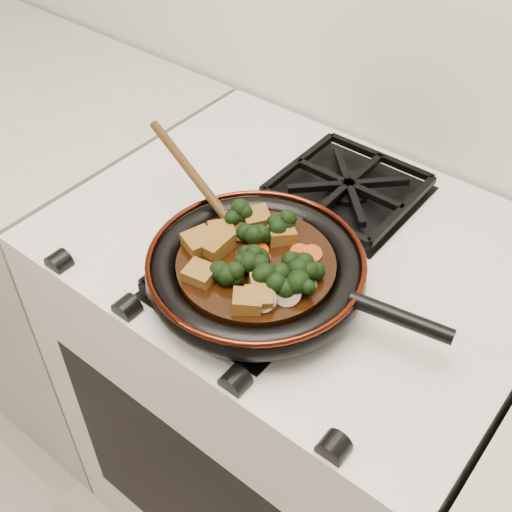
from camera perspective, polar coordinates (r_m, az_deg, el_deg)
The scene contains 33 objects.
stove at distance 1.37m, azimuth 3.00°, elevation -12.47°, with size 0.76×0.60×0.90m, color silver.
burner_grate_front at distance 0.94m, azimuth -1.06°, elevation -2.18°, with size 0.23×0.23×0.03m, color black, non-canonical shape.
burner_grate_back at distance 1.11m, azimuth 8.18°, elevation 5.96°, with size 0.23×0.23×0.03m, color black, non-canonical shape.
skillet at distance 0.91m, azimuth 0.13°, elevation -1.24°, with size 0.44×0.31×0.05m.
braising_sauce at distance 0.91m, azimuth 0.00°, elevation -0.96°, with size 0.23×0.23×0.02m, color black.
tofu_cube_0 at distance 0.92m, azimuth -5.07°, elevation 1.22°, with size 0.04×0.04×0.02m, color brown.
tofu_cube_1 at distance 0.86m, azimuth 0.55°, elevation -2.73°, with size 0.04×0.03×0.02m, color brown.
tofu_cube_2 at distance 0.84m, azimuth 0.27°, elevation -3.82°, with size 0.04×0.03×0.02m, color brown.
tofu_cube_3 at distance 0.96m, azimuth 0.06°, elevation 3.36°, with size 0.04×0.04×0.02m, color brown.
tofu_cube_4 at distance 0.93m, azimuth 2.28°, elevation 1.92°, with size 0.04×0.03×0.02m, color brown.
tofu_cube_5 at distance 0.84m, azimuth -0.82°, elevation -4.08°, with size 0.04×0.04×0.02m, color brown.
tofu_cube_6 at distance 0.92m, azimuth -3.80°, elevation 1.07°, with size 0.04×0.05×0.02m, color brown.
tofu_cube_7 at distance 0.87m, azimuth -4.97°, elevation -1.65°, with size 0.04×0.03×0.02m, color brown.
tofu_cube_8 at distance 0.94m, azimuth -3.05°, elevation 2.10°, with size 0.04×0.04×0.02m, color brown.
broccoli_floret_0 at distance 0.88m, azimuth -0.07°, elevation -0.82°, with size 0.06×0.06×0.05m, color black, non-canonical shape.
broccoli_floret_1 at distance 0.88m, azimuth 3.64°, elevation -1.27°, with size 0.06×0.06×0.05m, color black, non-canonical shape.
broccoli_floret_2 at distance 0.94m, azimuth 1.99°, elevation 2.68°, with size 0.06×0.06×0.05m, color black, non-canonical shape.
broccoli_floret_3 at distance 0.95m, azimuth -1.71°, elevation 3.31°, with size 0.06×0.06×0.05m, color black, non-canonical shape.
broccoli_floret_4 at distance 0.93m, azimuth -0.19°, elevation 1.77°, with size 0.06×0.06×0.05m, color black, non-canonical shape.
broccoli_floret_5 at distance 0.88m, azimuth -0.95°, elevation -0.38°, with size 0.05×0.05×0.06m, color black, non-canonical shape.
broccoli_floret_6 at distance 0.85m, azimuth 3.69°, elevation -2.93°, with size 0.06×0.06×0.05m, color black, non-canonical shape.
broccoli_floret_7 at distance 0.86m, azimuth 1.43°, elevation -2.14°, with size 0.06×0.06×0.05m, color black, non-canonical shape.
broccoli_floret_8 at distance 0.87m, azimuth -2.33°, elevation -1.68°, with size 0.06×0.06×0.05m, color black, non-canonical shape.
broccoli_floret_9 at distance 0.87m, azimuth 4.24°, elevation -1.33°, with size 0.06×0.06×0.05m, color black, non-canonical shape.
carrot_coin_0 at distance 0.91m, azimuth 3.91°, elevation 0.34°, with size 0.03×0.03×0.01m, color #B63205.
carrot_coin_1 at distance 0.91m, azimuth 0.16°, elevation 0.49°, with size 0.03×0.03×0.01m, color #B63205.
carrot_coin_2 at distance 0.91m, azimuth 5.01°, elevation 0.19°, with size 0.03×0.03×0.01m, color #B63205.
carrot_coin_3 at distance 0.90m, azimuth 0.43°, elevation -0.17°, with size 0.03×0.03×0.01m, color #B63205.
mushroom_slice_0 at distance 0.84m, azimuth 0.65°, elevation -3.98°, with size 0.04×0.04×0.01m, color brown.
mushroom_slice_1 at distance 0.95m, azimuth 2.46°, elevation 2.74°, with size 0.03×0.03×0.01m, color brown.
mushroom_slice_2 at distance 0.85m, azimuth 2.84°, elevation -3.42°, with size 0.04×0.04×0.01m, color brown.
mushroom_slice_3 at distance 0.87m, azimuth 4.58°, elevation -2.08°, with size 0.03×0.03×0.01m, color brown.
wooden_spoon at distance 0.98m, azimuth -4.06°, elevation 5.25°, with size 0.16×0.07×0.25m.
Camera 1 is at (0.42, 1.05, 1.59)m, focal length 45.00 mm.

